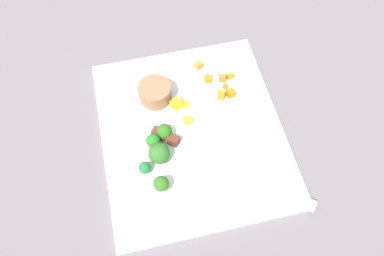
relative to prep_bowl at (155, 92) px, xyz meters
name	(u,v)px	position (x,y,z in m)	size (l,w,h in m)	color
ground_plane	(192,133)	(0.10, 0.06, -0.03)	(4.00, 4.00, 0.00)	slate
cutting_board	(192,132)	(0.10, 0.06, -0.03)	(0.44, 0.38, 0.01)	white
prep_bowl	(155,92)	(0.00, 0.00, 0.00)	(0.07, 0.07, 0.04)	#926847
chef_knife	(204,155)	(0.17, 0.07, -0.01)	(0.25, 0.29, 0.02)	silver
carrot_dice_0	(230,76)	(-0.02, 0.18, -0.01)	(0.01, 0.01, 0.01)	orange
carrot_dice_1	(198,65)	(-0.06, 0.11, -0.01)	(0.01, 0.02, 0.02)	orange
carrot_dice_2	(222,78)	(-0.01, 0.16, -0.01)	(0.02, 0.01, 0.01)	orange
carrot_dice_3	(221,95)	(0.03, 0.14, -0.01)	(0.02, 0.02, 0.02)	orange
carrot_dice_4	(230,93)	(0.03, 0.17, -0.01)	(0.02, 0.02, 0.02)	orange
carrot_dice_5	(208,79)	(-0.02, 0.13, -0.01)	(0.02, 0.02, 0.01)	orange
carrot_dice_6	(225,86)	(0.01, 0.16, -0.02)	(0.01, 0.01, 0.01)	orange
pepper_dice_0	(169,137)	(0.11, 0.01, -0.01)	(0.02, 0.02, 0.02)	yellow
pepper_dice_1	(176,104)	(0.03, 0.04, -0.01)	(0.02, 0.02, 0.02)	yellow
pepper_dice_2	(187,120)	(0.08, 0.06, -0.01)	(0.02, 0.02, 0.01)	yellow
pepper_dice_3	(155,142)	(0.11, -0.02, -0.01)	(0.02, 0.02, 0.02)	yellow
pepper_dice_4	(187,104)	(0.04, 0.07, -0.01)	(0.01, 0.01, 0.01)	yellow
broccoli_floret_0	(164,131)	(0.10, 0.00, 0.00)	(0.03, 0.03, 0.04)	#86B45B
broccoli_floret_1	(161,184)	(0.21, -0.03, 0.00)	(0.03, 0.03, 0.04)	#86B161
broccoli_floret_2	(159,153)	(0.15, -0.02, 0.00)	(0.04, 0.04, 0.04)	#91AE6B
broccoli_floret_3	(145,168)	(0.17, -0.05, -0.01)	(0.02, 0.02, 0.03)	#85BE63
broccoli_floret_4	(153,141)	(0.12, -0.03, 0.00)	(0.03, 0.03, 0.03)	#93C35E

